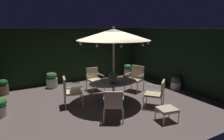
{
  "coord_description": "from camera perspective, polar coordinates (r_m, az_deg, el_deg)",
  "views": [
    {
      "loc": [
        -3.22,
        -6.08,
        2.67
      ],
      "look_at": [
        0.28,
        -0.02,
        1.14
      ],
      "focal_mm": 32.0,
      "sensor_mm": 36.0,
      "label": 1
    }
  ],
  "objects": [
    {
      "name": "potted_plant_left_far",
      "position": [
        10.91,
        4.45,
        0.05
      ],
      "size": [
        0.41,
        0.41,
        0.67
      ],
      "color": "silver",
      "rests_on": "ground_plane"
    },
    {
      "name": "potted_plant_back_center",
      "position": [
        9.05,
        -28.62,
        -4.27
      ],
      "size": [
        0.37,
        0.37,
        0.63
      ],
      "color": "#8D694E",
      "rests_on": "ground_plane"
    },
    {
      "name": "patio_dining_table",
      "position": [
        7.2,
        0.45,
        -4.26
      ],
      "size": [
        1.85,
        1.21,
        0.73
      ],
      "color": "silver",
      "rests_on": "ground_plane"
    },
    {
      "name": "ground_plane",
      "position": [
        7.38,
        -1.94,
        -8.97
      ],
      "size": [
        7.71,
        6.93,
        0.02
      ],
      "primitive_type": "cube",
      "color": "#604F4C"
    },
    {
      "name": "patio_chair_southeast",
      "position": [
        6.91,
        -11.98,
        -5.47
      ],
      "size": [
        0.71,
        0.7,
        1.01
      ],
      "color": "silver",
      "rests_on": "ground_plane"
    },
    {
      "name": "ottoman_footrest",
      "position": [
        6.02,
        15.46,
        -10.92
      ],
      "size": [
        0.59,
        0.55,
        0.39
      ],
      "color": "silver",
      "rests_on": "ground_plane"
    },
    {
      "name": "patio_chair_north",
      "position": [
        6.88,
        12.77,
        -6.11
      ],
      "size": [
        0.88,
        0.88,
        0.92
      ],
      "color": "silver",
      "rests_on": "ground_plane"
    },
    {
      "name": "potted_plant_front_corner",
      "position": [
        9.23,
        -16.83,
        -2.76
      ],
      "size": [
        0.48,
        0.48,
        0.7
      ],
      "color": "beige",
      "rests_on": "ground_plane"
    },
    {
      "name": "centerpiece_planter",
      "position": [
        6.94,
        0.23,
        -1.83
      ],
      "size": [
        0.35,
        0.35,
        0.43
      ],
      "color": "#7F6C51",
      "rests_on": "patio_dining_table"
    },
    {
      "name": "hedge_backdrop_rear",
      "position": [
        10.02,
        -10.96,
        4.24
      ],
      "size": [
        7.71,
        0.3,
        2.59
      ],
      "primitive_type": "cube",
      "color": "black",
      "rests_on": "ground_plane"
    },
    {
      "name": "patio_umbrella",
      "position": [
        6.9,
        0.47,
        10.1
      ],
      "size": [
        2.54,
        2.54,
        2.67
      ],
      "color": "silver",
      "rests_on": "ground_plane"
    },
    {
      "name": "patio_chair_east",
      "position": [
        8.52,
        -5.15,
        -2.14
      ],
      "size": [
        0.6,
        0.65,
        0.95
      ],
      "color": "silver",
      "rests_on": "ground_plane"
    },
    {
      "name": "potted_plant_back_left",
      "position": [
        9.07,
        17.86,
        -3.45
      ],
      "size": [
        0.45,
        0.45,
        0.6
      ],
      "color": "beige",
      "rests_on": "ground_plane"
    },
    {
      "name": "patio_chair_south",
      "position": [
        5.76,
        0.41,
        -9.3
      ],
      "size": [
        0.8,
        0.81,
        0.94
      ],
      "color": "silver",
      "rests_on": "ground_plane"
    },
    {
      "name": "patio_chair_northeast",
      "position": [
        8.46,
        6.78,
        -1.88
      ],
      "size": [
        0.77,
        0.81,
        1.05
      ],
      "color": "silver",
      "rests_on": "ground_plane"
    },
    {
      "name": "hedge_backdrop_right",
      "position": [
        9.31,
        18.6,
        3.22
      ],
      "size": [
        0.3,
        6.93,
        2.59
      ],
      "primitive_type": "cube",
      "color": "black",
      "rests_on": "ground_plane"
    }
  ]
}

